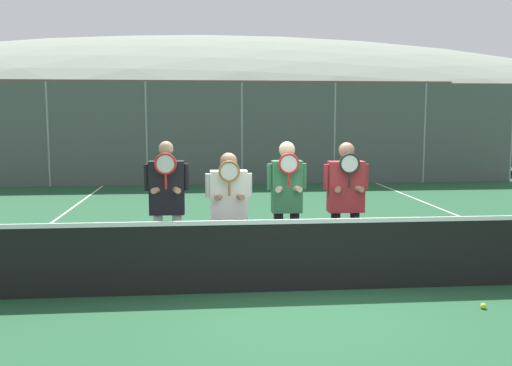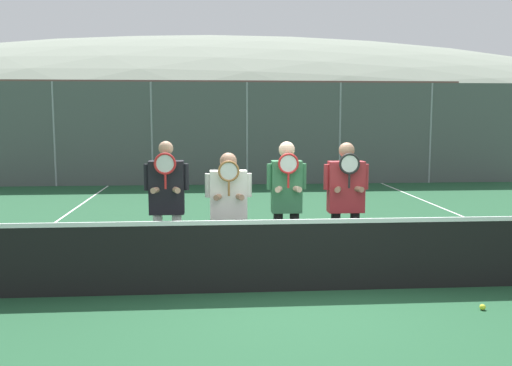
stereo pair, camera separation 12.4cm
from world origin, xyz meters
name	(u,v)px [view 1 (the left image)]	position (x,y,z in m)	size (l,w,h in m)	color
ground_plane	(301,291)	(0.00, 0.00, 0.00)	(120.00, 120.00, 0.00)	#1E4C2D
hill_distant	(214,134)	(0.00, 58.97, 0.00)	(106.43, 59.13, 20.69)	gray
clubhouse_building	(210,124)	(-0.93, 17.96, 1.78)	(19.16, 5.50, 3.51)	beige
fence_back	(242,134)	(0.00, 11.07, 1.61)	(17.92, 0.06, 3.22)	gray
tennis_net	(302,254)	(0.00, 0.00, 0.48)	(11.70, 0.09, 1.02)	gray
court_line_left_sideline	(22,244)	(-4.35, 3.00, 0.00)	(0.05, 16.00, 0.01)	white
court_line_right_sideline	(505,234)	(4.35, 3.00, 0.00)	(0.05, 16.00, 0.01)	white
player_leftmost	(167,199)	(-1.71, 0.65, 1.10)	(0.60, 0.34, 1.87)	white
player_center_left	(229,203)	(-0.89, 0.67, 1.04)	(0.63, 0.34, 1.72)	black
player_center_right	(287,198)	(-0.09, 0.68, 1.10)	(0.54, 0.34, 1.86)	black
player_rightmost	(346,197)	(0.73, 0.69, 1.10)	(0.62, 0.34, 1.85)	black
car_far_left	(116,153)	(-4.26, 13.27, 0.88)	(4.14, 2.08, 1.71)	navy
car_left_of_center	(257,151)	(0.72, 13.62, 0.91)	(4.62, 1.99, 1.77)	#B2B7BC
car_center	(391,150)	(5.72, 13.63, 0.91)	(4.16, 1.94, 1.79)	maroon
tennis_ball_on_court	(483,306)	(1.97, -0.86, 0.03)	(0.07, 0.07, 0.07)	#CCDB33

